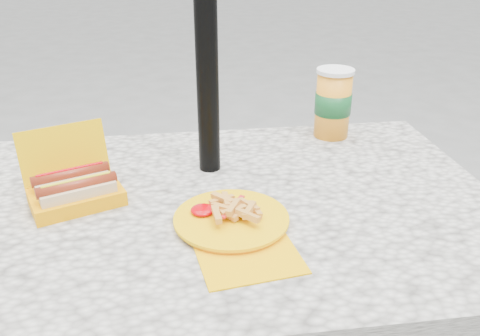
{
  "coord_description": "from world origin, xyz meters",
  "views": [
    {
      "loc": [
        -0.08,
        -0.93,
        1.28
      ],
      "look_at": [
        0.06,
        0.05,
        0.8
      ],
      "focal_mm": 38.0,
      "sensor_mm": 36.0,
      "label": 1
    }
  ],
  "objects": [
    {
      "name": "fries_plate",
      "position": [
        0.02,
        -0.1,
        0.76
      ],
      "size": [
        0.23,
        0.31,
        0.04
      ],
      "rotation": [
        0.0,
        0.0,
        0.44
      ],
      "color": "#F0AA00",
      "rests_on": "picnic_table"
    },
    {
      "name": "soda_cup",
      "position": [
        0.35,
        0.32,
        0.84
      ],
      "size": [
        0.1,
        0.1,
        0.19
      ],
      "rotation": [
        0.0,
        0.0,
        -0.09
      ],
      "color": "orange",
      "rests_on": "picnic_table"
    },
    {
      "name": "picnic_table",
      "position": [
        0.0,
        0.0,
        0.64
      ],
      "size": [
        1.2,
        0.8,
        0.75
      ],
      "color": "beige",
      "rests_on": "ground"
    },
    {
      "name": "hotdog_box",
      "position": [
        -0.29,
        0.03,
        0.78
      ],
      "size": [
        0.22,
        0.2,
        0.15
      ],
      "rotation": [
        0.0,
        0.0,
        0.37
      ],
      "color": "#F3B500",
      "rests_on": "picnic_table"
    },
    {
      "name": "umbrella_pole",
      "position": [
        0.0,
        0.16,
        1.1
      ],
      "size": [
        0.05,
        0.05,
        2.2
      ],
      "primitive_type": "cylinder",
      "color": "black",
      "rests_on": "ground"
    }
  ]
}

